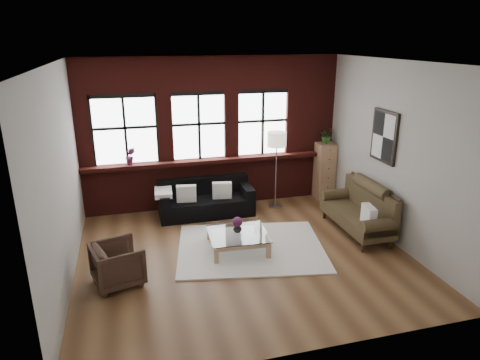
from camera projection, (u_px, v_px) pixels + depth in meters
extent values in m
plane|color=brown|center=(243.00, 254.00, 7.36)|extent=(5.50, 5.50, 0.00)
plane|color=white|center=(244.00, 62.00, 6.34)|extent=(5.50, 5.50, 0.00)
plane|color=#A6A39B|center=(213.00, 133.00, 9.14)|extent=(5.50, 0.00, 5.50)
plane|color=#A6A39B|center=(306.00, 230.00, 4.56)|extent=(5.50, 0.00, 5.50)
plane|color=#A6A39B|center=(60.00, 180.00, 6.17)|extent=(0.00, 5.00, 5.00)
plane|color=#A6A39B|center=(394.00, 154.00, 7.52)|extent=(0.00, 5.00, 5.00)
cube|color=#4E1612|center=(214.00, 160.00, 9.18)|extent=(5.50, 0.30, 0.08)
cube|color=silver|center=(251.00, 248.00, 7.57)|extent=(2.85, 2.42, 0.03)
cube|color=white|center=(186.00, 194.00, 8.66)|extent=(0.42, 0.19, 0.34)
cube|color=white|center=(222.00, 190.00, 8.84)|extent=(0.42, 0.21, 0.34)
cube|color=white|center=(369.00, 215.00, 7.50)|extent=(0.19, 0.40, 0.34)
imported|color=#35231A|center=(118.00, 264.00, 6.41)|extent=(0.87, 0.85, 0.65)
imported|color=#B2B2B2|center=(238.00, 228.00, 7.41)|extent=(0.20, 0.20, 0.16)
sphere|color=#662350|center=(238.00, 222.00, 7.38)|extent=(0.18, 0.18, 0.18)
cube|color=#A87F5B|center=(324.00, 171.00, 9.79)|extent=(0.40, 0.40, 1.29)
imported|color=#2D5923|center=(327.00, 135.00, 9.52)|extent=(0.38, 0.35, 0.36)
imported|color=#662350|center=(130.00, 156.00, 8.65)|extent=(0.21, 0.17, 0.36)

